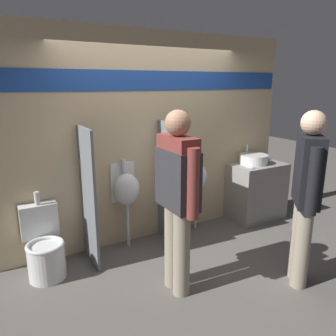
% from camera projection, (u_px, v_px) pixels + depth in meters
% --- Properties ---
extents(ground_plane, '(16.00, 16.00, 0.00)m').
position_uv_depth(ground_plane, '(175.00, 251.00, 4.13)').
color(ground_plane, '#5B5651').
extents(display_wall, '(4.24, 0.07, 2.70)m').
position_uv_depth(display_wall, '(152.00, 138.00, 4.29)').
color(display_wall, tan).
rests_on(display_wall, ground_plane).
extents(sink_counter, '(0.84, 0.53, 0.87)m').
position_uv_depth(sink_counter, '(256.00, 191.00, 5.06)').
color(sink_counter, gray).
rests_on(sink_counter, ground_plane).
extents(sink_basin, '(0.43, 0.43, 0.28)m').
position_uv_depth(sink_basin, '(253.00, 159.00, 4.96)').
color(sink_basin, silver).
rests_on(sink_basin, sink_counter).
extents(cell_phone, '(0.07, 0.14, 0.01)m').
position_uv_depth(cell_phone, '(251.00, 167.00, 4.74)').
color(cell_phone, '#B7B7BC').
rests_on(cell_phone, sink_counter).
extents(divider_near_counter, '(0.03, 0.55, 1.60)m').
position_uv_depth(divider_near_counter, '(88.00, 198.00, 3.71)').
color(divider_near_counter, slate).
rests_on(divider_near_counter, ground_plane).
extents(divider_mid, '(0.03, 0.55, 1.60)m').
position_uv_depth(divider_mid, '(169.00, 184.00, 4.22)').
color(divider_mid, slate).
rests_on(divider_mid, ground_plane).
extents(urinal_near_counter, '(0.34, 0.27, 1.14)m').
position_uv_depth(urinal_near_counter, '(126.00, 189.00, 4.10)').
color(urinal_near_counter, silver).
rests_on(urinal_near_counter, ground_plane).
extents(urinal_far, '(0.34, 0.27, 1.14)m').
position_uv_depth(urinal_far, '(196.00, 178.00, 4.60)').
color(urinal_far, silver).
rests_on(urinal_far, ground_plane).
extents(toilet, '(0.40, 0.57, 0.91)m').
position_uv_depth(toilet, '(44.00, 249.00, 3.57)').
color(toilet, silver).
rests_on(toilet, ground_plane).
extents(person_in_vest, '(0.24, 0.64, 1.83)m').
position_uv_depth(person_in_vest, '(177.00, 191.00, 3.12)').
color(person_in_vest, gray).
rests_on(person_in_vest, ground_plane).
extents(person_with_lanyard, '(0.46, 0.50, 1.82)m').
position_uv_depth(person_with_lanyard, '(306.00, 192.00, 3.27)').
color(person_with_lanyard, gray).
rests_on(person_with_lanyard, ground_plane).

